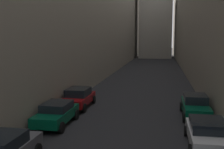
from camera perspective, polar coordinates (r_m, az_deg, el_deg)
ground_plane at (r=46.09m, az=7.42°, el=0.39°), size 264.00×264.00×0.00m
building_block_left at (r=49.84m, az=-5.39°, el=13.95°), size 11.03×108.00×22.60m
parked_car_left_third at (r=18.33m, az=-11.09°, el=-7.61°), size 1.93×4.23×1.42m
parked_car_left_far at (r=22.66m, az=-6.79°, el=-4.58°), size 2.01×4.29×1.53m
parked_car_right_third at (r=15.26m, az=18.64°, el=-11.02°), size 2.05×4.22×1.37m
parked_car_right_far at (r=20.56m, az=16.37°, el=-6.03°), size 1.87×4.54×1.57m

